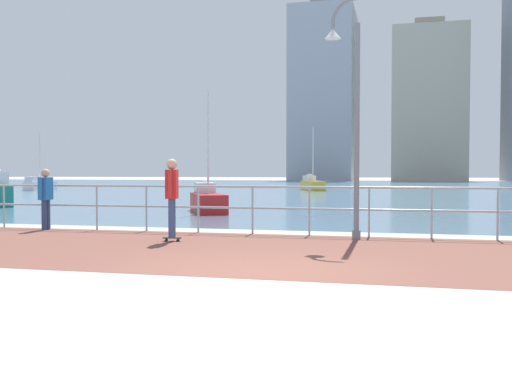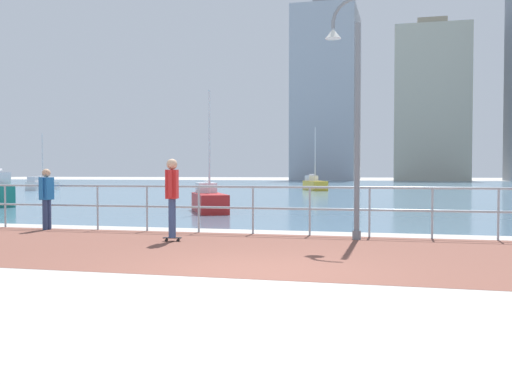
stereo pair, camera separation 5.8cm
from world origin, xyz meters
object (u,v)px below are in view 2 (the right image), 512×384
object	(u,v)px
sailboat_navy	(209,200)
sailboat_gray	(42,185)
skateboarder	(172,192)
lamppost	(350,106)
bystander	(47,194)
sailboat_ivory	(315,184)

from	to	relation	value
sailboat_navy	sailboat_gray	bearing A→B (deg)	135.39
skateboarder	sailboat_navy	bearing A→B (deg)	103.95
lamppost	skateboarder	distance (m)	4.38
bystander	sailboat_ivory	bearing A→B (deg)	86.80
lamppost	bystander	bearing A→B (deg)	178.17
bystander	sailboat_ivory	xyz separation A→B (m)	(1.90, 34.01, -0.44)
skateboarder	sailboat_gray	distance (m)	38.94
lamppost	sailboat_ivory	world-z (taller)	lamppost
bystander	sailboat_gray	distance (m)	35.16
lamppost	skateboarder	bearing A→B (deg)	-159.76
sailboat_navy	lamppost	bearing A→B (deg)	-52.48
sailboat_gray	sailboat_ivory	distance (m)	22.34
sailboat_navy	sailboat_ivory	size ratio (longest dim) A/B	0.90
bystander	sailboat_navy	distance (m)	7.77
bystander	sailboat_ivory	world-z (taller)	sailboat_ivory
bystander	sailboat_gray	size ratio (longest dim) A/B	0.34
lamppost	bystander	distance (m)	8.14
lamppost	sailboat_navy	xyz separation A→B (m)	(-5.96, 7.77, -2.55)
sailboat_gray	sailboat_navy	world-z (taller)	sailboat_gray
bystander	sailboat_gray	xyz separation A→B (m)	(-19.87, 29.00, -0.49)
skateboarder	sailboat_ivory	xyz separation A→B (m)	(-2.27, 35.63, -0.60)
sailboat_gray	sailboat_navy	xyz separation A→B (m)	(21.78, -21.49, -0.01)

